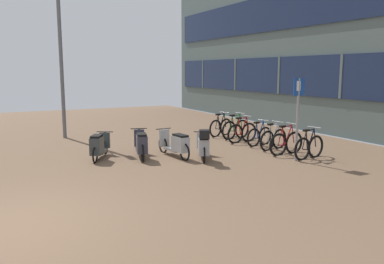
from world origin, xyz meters
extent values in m
cube|color=brown|center=(4.80, 0.00, -0.03)|extent=(14.40, 40.00, 0.05)
cube|color=#1B2747|center=(12.16, 2.00, 2.38)|extent=(0.08, 30.72, 1.71)
cube|color=#546461|center=(12.15, 3.83, 2.38)|extent=(0.10, 0.12, 1.71)
cube|color=#546461|center=(12.15, 7.49, 2.38)|extent=(0.10, 0.12, 1.71)
cube|color=#546461|center=(12.15, 11.14, 2.38)|extent=(0.10, 0.12, 1.71)
cube|color=#546461|center=(12.15, 14.80, 2.38)|extent=(0.10, 0.12, 1.71)
torus|color=black|center=(8.06, 1.47, 0.32)|extent=(0.71, 0.18, 0.71)
torus|color=black|center=(8.69, 1.57, 0.32)|extent=(0.71, 0.18, 0.71)
cylinder|color=black|center=(8.44, 1.53, 0.58)|extent=(0.31, 0.08, 0.62)
cylinder|color=black|center=(8.25, 1.50, 0.55)|extent=(0.14, 0.06, 0.57)
cylinder|color=black|center=(8.39, 1.52, 0.86)|extent=(0.38, 0.09, 0.08)
cylinder|color=black|center=(8.18, 1.49, 0.30)|extent=(0.25, 0.07, 0.08)
cylinder|color=black|center=(8.13, 1.48, 0.58)|extent=(0.17, 0.05, 0.52)
cylinder|color=black|center=(8.63, 1.56, 0.60)|extent=(0.15, 0.05, 0.57)
cube|color=black|center=(8.20, 1.49, 0.87)|extent=(0.23, 0.12, 0.06)
cylinder|color=#ADADB2|center=(8.57, 1.55, 0.93)|extent=(0.10, 0.48, 0.02)
torus|color=black|center=(7.84, 2.29, 0.33)|extent=(0.74, 0.12, 0.73)
torus|color=black|center=(8.51, 2.33, 0.33)|extent=(0.74, 0.12, 0.73)
cylinder|color=maroon|center=(8.24, 2.32, 0.60)|extent=(0.33, 0.06, 0.64)
cylinder|color=maroon|center=(8.04, 2.30, 0.57)|extent=(0.14, 0.05, 0.59)
cylinder|color=maroon|center=(8.19, 2.31, 0.88)|extent=(0.41, 0.06, 0.09)
cylinder|color=maroon|center=(7.97, 2.30, 0.31)|extent=(0.26, 0.05, 0.08)
cylinder|color=maroon|center=(7.92, 2.30, 0.60)|extent=(0.17, 0.04, 0.54)
cylinder|color=maroon|center=(8.45, 2.33, 0.62)|extent=(0.15, 0.04, 0.59)
cube|color=black|center=(7.99, 2.30, 0.90)|extent=(0.23, 0.10, 0.06)
cylinder|color=#ADADB2|center=(8.39, 2.33, 0.96)|extent=(0.06, 0.48, 0.02)
torus|color=black|center=(8.00, 3.04, 0.32)|extent=(0.70, 0.21, 0.70)
torus|color=black|center=(8.61, 3.17, 0.32)|extent=(0.70, 0.21, 0.70)
cylinder|color=#B6B6B6|center=(8.37, 3.12, 0.57)|extent=(0.31, 0.10, 0.62)
cylinder|color=#B6B6B6|center=(8.19, 3.08, 0.55)|extent=(0.14, 0.06, 0.56)
cylinder|color=#B6B6B6|center=(8.32, 3.11, 0.85)|extent=(0.38, 0.11, 0.08)
cylinder|color=#B6B6B6|center=(8.12, 3.07, 0.29)|extent=(0.24, 0.08, 0.08)
cylinder|color=#B6B6B6|center=(8.07, 3.06, 0.57)|extent=(0.16, 0.06, 0.51)
cylinder|color=#B6B6B6|center=(8.56, 3.16, 0.59)|extent=(0.15, 0.06, 0.56)
cube|color=black|center=(8.14, 3.07, 0.86)|extent=(0.23, 0.13, 0.06)
cylinder|color=#ADADB2|center=(8.50, 3.14, 0.92)|extent=(0.12, 0.48, 0.02)
torus|color=black|center=(8.04, 3.84, 0.30)|extent=(0.67, 0.19, 0.67)
torus|color=black|center=(8.62, 3.95, 0.30)|extent=(0.67, 0.19, 0.67)
cylinder|color=navy|center=(8.39, 3.91, 0.54)|extent=(0.29, 0.09, 0.59)
cylinder|color=navy|center=(8.22, 3.87, 0.52)|extent=(0.13, 0.06, 0.53)
cylinder|color=navy|center=(8.34, 3.90, 0.81)|extent=(0.36, 0.10, 0.08)
cylinder|color=navy|center=(8.15, 3.86, 0.28)|extent=(0.23, 0.07, 0.07)
cylinder|color=navy|center=(8.11, 3.85, 0.54)|extent=(0.16, 0.05, 0.49)
cylinder|color=navy|center=(8.57, 3.94, 0.57)|extent=(0.14, 0.06, 0.53)
cube|color=black|center=(8.17, 3.87, 0.83)|extent=(0.23, 0.13, 0.06)
cylinder|color=#ADADB2|center=(8.52, 3.93, 0.88)|extent=(0.11, 0.48, 0.02)
torus|color=black|center=(7.83, 4.65, 0.33)|extent=(0.74, 0.16, 0.74)
torus|color=black|center=(8.47, 4.73, 0.33)|extent=(0.74, 0.16, 0.74)
cylinder|color=#9F1D15|center=(8.21, 4.70, 0.60)|extent=(0.32, 0.07, 0.64)
cylinder|color=#9F1D15|center=(8.02, 4.67, 0.57)|extent=(0.14, 0.05, 0.59)
cylinder|color=#9F1D15|center=(8.16, 4.69, 0.89)|extent=(0.40, 0.08, 0.09)
cylinder|color=#9F1D15|center=(7.95, 4.67, 0.31)|extent=(0.25, 0.06, 0.08)
cylinder|color=#9F1D15|center=(7.90, 4.66, 0.60)|extent=(0.17, 0.04, 0.54)
cylinder|color=#9F1D15|center=(8.41, 4.72, 0.62)|extent=(0.15, 0.05, 0.59)
cube|color=black|center=(7.97, 4.67, 0.90)|extent=(0.23, 0.11, 0.06)
cylinder|color=#ADADB2|center=(8.36, 4.71, 0.96)|extent=(0.08, 0.48, 0.02)
torus|color=black|center=(8.05, 5.42, 0.34)|extent=(0.75, 0.21, 0.75)
torus|color=black|center=(8.73, 5.54, 0.34)|extent=(0.75, 0.21, 0.75)
cylinder|color=#286A2E|center=(8.46, 5.49, 0.61)|extent=(0.34, 0.10, 0.66)
cylinder|color=#286A2E|center=(8.26, 5.45, 0.58)|extent=(0.15, 0.06, 0.60)
cylinder|color=#286A2E|center=(8.41, 5.48, 0.90)|extent=(0.42, 0.11, 0.09)
cylinder|color=#286A2E|center=(8.18, 5.44, 0.31)|extent=(0.27, 0.08, 0.08)
cylinder|color=#286A2E|center=(8.13, 5.43, 0.61)|extent=(0.18, 0.06, 0.55)
cylinder|color=#286A2E|center=(8.67, 5.53, 0.63)|extent=(0.16, 0.06, 0.60)
cube|color=black|center=(8.20, 5.44, 0.92)|extent=(0.23, 0.13, 0.06)
cylinder|color=#ADADB2|center=(8.61, 5.52, 0.98)|extent=(0.11, 0.48, 0.02)
torus|color=black|center=(7.90, 6.17, 0.32)|extent=(0.71, 0.29, 0.72)
torus|color=black|center=(8.51, 6.37, 0.32)|extent=(0.71, 0.29, 0.72)
cylinder|color=black|center=(8.26, 6.29, 0.58)|extent=(0.31, 0.13, 0.63)
cylinder|color=black|center=(8.08, 6.23, 0.56)|extent=(0.14, 0.08, 0.57)
cylinder|color=black|center=(8.22, 6.28, 0.87)|extent=(0.38, 0.15, 0.08)
cylinder|color=black|center=(8.01, 6.21, 0.30)|extent=(0.25, 0.10, 0.08)
cylinder|color=black|center=(7.96, 6.19, 0.58)|extent=(0.17, 0.08, 0.53)
cylinder|color=black|center=(8.45, 6.35, 0.61)|extent=(0.15, 0.07, 0.57)
cube|color=black|center=(8.03, 6.22, 0.88)|extent=(0.24, 0.15, 0.06)
cylinder|color=#ADADB2|center=(8.40, 6.33, 0.94)|extent=(0.17, 0.46, 0.02)
torus|color=black|center=(3.80, 3.44, 0.25)|extent=(0.20, 0.54, 0.55)
torus|color=black|center=(4.14, 4.68, 0.25)|extent=(0.20, 0.54, 0.55)
cube|color=#323342|center=(3.97, 4.06, 0.22)|extent=(0.46, 0.77, 0.08)
cube|color=#323342|center=(3.87, 3.66, 0.48)|extent=(0.44, 0.62, 0.51)
cube|color=black|center=(3.87, 3.66, 0.76)|extent=(0.39, 0.56, 0.06)
cylinder|color=#323342|center=(4.14, 4.65, 0.52)|extent=(0.10, 0.13, 0.55)
cube|color=#323342|center=(4.12, 4.58, 0.49)|extent=(0.33, 0.16, 0.54)
cylinder|color=black|center=(4.13, 4.63, 0.79)|extent=(0.51, 0.17, 0.03)
torus|color=black|center=(2.55, 3.97, 0.22)|extent=(0.28, 0.45, 0.49)
torus|color=black|center=(3.16, 5.05, 0.22)|extent=(0.28, 0.45, 0.49)
cube|color=#343C3E|center=(2.86, 4.51, 0.20)|extent=(0.58, 0.74, 0.08)
cube|color=#343C3E|center=(2.66, 4.16, 0.45)|extent=(0.53, 0.62, 0.50)
cube|color=black|center=(2.66, 4.16, 0.73)|extent=(0.47, 0.56, 0.06)
cylinder|color=#343C3E|center=(3.15, 5.03, 0.46)|extent=(0.12, 0.14, 0.49)
cube|color=#343C3E|center=(3.11, 4.96, 0.44)|extent=(0.32, 0.23, 0.48)
cylinder|color=black|center=(3.14, 5.01, 0.71)|extent=(0.47, 0.28, 0.03)
torus|color=black|center=(4.95, 3.02, 0.24)|extent=(0.10, 0.54, 0.54)
torus|color=black|center=(4.84, 4.36, 0.24)|extent=(0.10, 0.54, 0.54)
cube|color=#ACADAD|center=(4.89, 3.69, 0.22)|extent=(0.34, 0.77, 0.08)
cube|color=#ACADAD|center=(4.93, 3.26, 0.45)|extent=(0.35, 0.61, 0.46)
cube|color=black|center=(4.93, 3.26, 0.71)|extent=(0.30, 0.56, 0.06)
cylinder|color=#ACADAD|center=(4.84, 4.33, 0.51)|extent=(0.08, 0.13, 0.54)
cube|color=#ACADAD|center=(4.85, 4.26, 0.49)|extent=(0.33, 0.11, 0.54)
cylinder|color=black|center=(4.84, 4.31, 0.78)|extent=(0.52, 0.07, 0.03)
torus|color=black|center=(5.31, 2.49, 0.22)|extent=(0.26, 0.47, 0.50)
torus|color=black|center=(5.84, 3.59, 0.22)|extent=(0.26, 0.47, 0.50)
cube|color=#A4A9B1|center=(5.57, 3.04, 0.20)|extent=(0.55, 0.74, 0.08)
cube|color=#A4A9B1|center=(5.40, 2.69, 0.43)|extent=(0.50, 0.61, 0.46)
cube|color=black|center=(5.40, 2.69, 0.69)|extent=(0.45, 0.55, 0.06)
cylinder|color=#A4A9B1|center=(5.83, 3.56, 0.47)|extent=(0.12, 0.14, 0.50)
cube|color=#A4A9B1|center=(5.79, 3.50, 0.45)|extent=(0.32, 0.21, 0.49)
cylinder|color=black|center=(5.82, 3.54, 0.72)|extent=(0.48, 0.25, 0.03)
cube|color=black|center=(5.29, 2.44, 0.84)|extent=(0.37, 0.37, 0.24)
cylinder|color=gray|center=(7.81, 1.47, 1.20)|extent=(0.07, 0.07, 2.40)
cube|color=#1D48A3|center=(7.81, 1.45, 2.15)|extent=(0.40, 0.02, 0.50)
cube|color=white|center=(7.78, 1.44, 2.18)|extent=(0.14, 0.01, 0.28)
cylinder|color=slate|center=(2.53, 8.73, 2.73)|extent=(0.14, 0.14, 5.45)
camera|label=1|loc=(-0.07, -7.06, 2.62)|focal=36.68mm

